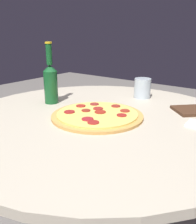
# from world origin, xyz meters

# --- Properties ---
(table) EXTENTS (1.09, 1.09, 0.74)m
(table) POSITION_xyz_m (0.00, 0.00, 0.59)
(table) COLOR #B2A893
(table) RESTS_ON ground_plane
(pizza) EXTENTS (0.35, 0.35, 0.02)m
(pizza) POSITION_xyz_m (-0.00, 0.01, 0.75)
(pizza) COLOR #C68E47
(pizza) RESTS_ON table
(beer_bottle) EXTENTS (0.06, 0.06, 0.27)m
(beer_bottle) POSITION_xyz_m (0.28, -0.02, 0.83)
(beer_bottle) COLOR #144C23
(beer_bottle) RESTS_ON table
(drinking_glass) EXTENTS (0.08, 0.08, 0.09)m
(drinking_glass) POSITION_xyz_m (-0.00, -0.35, 0.78)
(drinking_glass) COLOR #ADBCC6
(drinking_glass) RESTS_ON table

